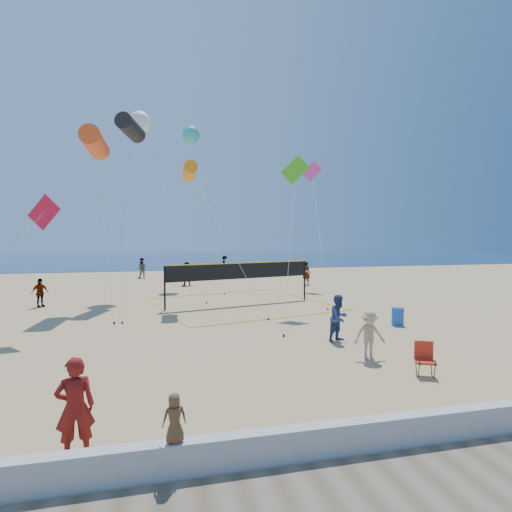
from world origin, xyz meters
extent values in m
plane|color=tan|center=(0.00, 0.00, 0.00)|extent=(120.00, 120.00, 0.00)
cube|color=navy|center=(0.00, 62.00, 0.01)|extent=(140.00, 50.00, 0.03)
cube|color=#AEADA9|center=(0.00, -3.00, 0.30)|extent=(32.00, 0.30, 0.60)
imported|color=maroon|center=(-3.11, -2.00, 0.94)|extent=(0.77, 0.60, 1.88)
imported|color=brown|center=(-1.36, -3.01, 1.02)|extent=(0.44, 0.33, 0.83)
imported|color=navy|center=(5.08, 4.38, 0.90)|extent=(1.08, 0.98, 1.80)
imported|color=tan|center=(5.09, 2.08, 0.81)|extent=(1.10, 0.71, 1.62)
imported|color=gray|center=(-8.32, 15.00, 0.82)|extent=(0.97, 0.95, 1.63)
imported|color=gray|center=(0.38, 22.88, 0.95)|extent=(1.85, 1.09, 1.91)
imported|color=gray|center=(9.99, 21.14, 0.95)|extent=(0.81, 0.81, 1.90)
imported|color=gray|center=(-3.38, 29.46, 0.96)|extent=(1.12, 1.00, 1.92)
imported|color=gray|center=(5.07, 33.17, 0.92)|extent=(0.71, 1.20, 1.83)
cube|color=red|center=(5.83, 0.22, 0.43)|extent=(0.67, 0.65, 0.06)
cube|color=red|center=(5.91, 0.41, 0.72)|extent=(0.50, 0.25, 0.53)
cylinder|color=black|center=(5.56, 0.13, 0.24)|extent=(0.13, 0.26, 0.68)
cylinder|color=black|center=(5.71, 0.48, 0.24)|extent=(0.13, 0.26, 0.68)
cylinder|color=black|center=(5.95, -0.04, 0.24)|extent=(0.13, 0.26, 0.68)
cylinder|color=black|center=(6.10, 0.31, 0.24)|extent=(0.13, 0.26, 0.68)
cylinder|color=blue|center=(8.85, 6.28, 0.40)|extent=(0.60, 0.60, 0.80)
cylinder|color=black|center=(-1.42, 12.27, 1.21)|extent=(0.10, 0.10, 2.41)
cylinder|color=black|center=(7.37, 14.42, 1.21)|extent=(0.10, 0.10, 2.41)
cube|color=black|center=(2.97, 13.35, 1.96)|extent=(8.79, 2.17, 0.90)
cube|color=yellow|center=(2.97, 13.35, 2.44)|extent=(8.79, 2.18, 0.06)
cube|color=yellow|center=(4.05, 8.95, 0.01)|extent=(8.99, 2.24, 0.02)
cube|color=yellow|center=(1.90, 17.74, 0.01)|extent=(8.99, 2.24, 0.02)
cylinder|color=#E94D1B|center=(-5.13, 14.39, 9.25)|extent=(1.32, 2.79, 1.49)
cylinder|color=silver|center=(-4.42, 11.89, 4.65)|extent=(1.44, 5.00, 9.21)
cylinder|color=black|center=(-3.71, 9.40, 0.05)|extent=(0.08, 0.08, 0.10)
cylinder|color=black|center=(-3.38, 17.00, 10.84)|extent=(1.80, 2.75, 1.39)
cylinder|color=silver|center=(-3.37, 13.20, 5.45)|extent=(0.04, 7.59, 10.80)
cylinder|color=black|center=(-3.36, 9.41, 0.05)|extent=(0.08, 0.08, 0.10)
cylinder|color=orange|center=(0.07, 13.58, 7.74)|extent=(0.79, 1.85, 1.01)
cylinder|color=silver|center=(1.74, 11.11, 3.90)|extent=(3.35, 4.97, 7.70)
cylinder|color=black|center=(3.40, 8.63, 0.05)|extent=(0.08, 0.08, 0.10)
cube|color=red|center=(-6.21, 8.21, 5.02)|extent=(1.41, 0.58, 1.49)
cube|color=green|center=(5.60, 11.20, 7.63)|extent=(1.57, 0.36, 1.58)
cylinder|color=silver|center=(4.39, 8.32, 3.84)|extent=(2.43, 5.78, 7.59)
cylinder|color=black|center=(3.18, 5.44, 0.05)|extent=(0.08, 0.08, 0.10)
cube|color=#E93AA5|center=(10.13, 20.37, 9.13)|extent=(1.47, 0.68, 1.59)
cylinder|color=silver|center=(8.69, 15.39, 4.59)|extent=(2.90, 9.96, 9.09)
cylinder|color=black|center=(7.25, 10.42, 0.05)|extent=(0.08, 0.08, 0.10)
sphere|color=white|center=(-2.94, 19.61, 11.92)|extent=(1.60, 1.60, 1.53)
cylinder|color=silver|center=(-0.96, 16.78, 5.99)|extent=(3.98, 5.69, 11.88)
cylinder|color=black|center=(1.02, 13.94, 0.05)|extent=(0.08, 0.08, 0.10)
sphere|color=#2DB5AD|center=(0.91, 23.92, 12.35)|extent=(1.77, 1.77, 1.40)
cylinder|color=silver|center=(1.76, 20.66, 6.20)|extent=(1.72, 6.54, 12.30)
cylinder|color=black|center=(2.61, 17.39, 0.05)|extent=(0.08, 0.08, 0.10)
camera|label=1|loc=(-1.53, -9.68, 4.08)|focal=28.00mm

